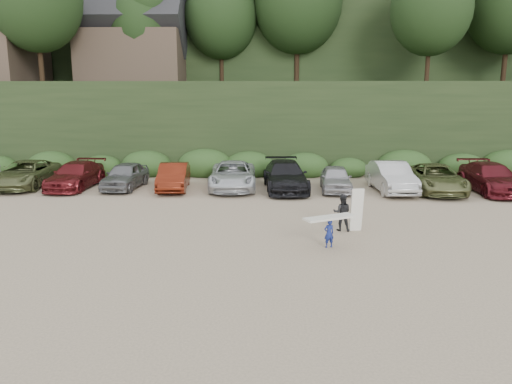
{
  "coord_description": "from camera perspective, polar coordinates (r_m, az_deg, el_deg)",
  "views": [
    {
      "loc": [
        -1.01,
        -17.28,
        5.48
      ],
      "look_at": [
        -1.59,
        3.0,
        1.3
      ],
      "focal_mm": 35.0,
      "sensor_mm": 36.0,
      "label": 1
    }
  ],
  "objects": [
    {
      "name": "parked_cars",
      "position": [
        27.65,
        0.62,
        1.81
      ],
      "size": [
        39.65,
        6.17,
        1.65
      ],
      "color": "#B5B5BA",
      "rests_on": "ground"
    },
    {
      "name": "adult_surfer",
      "position": [
        19.92,
        9.96,
        -2.3
      ],
      "size": [
        1.21,
        0.65,
        1.72
      ],
      "color": "black",
      "rests_on": "ground"
    },
    {
      "name": "hillside_backdrop",
      "position": [
        53.52,
        2.55,
        17.8
      ],
      "size": [
        90.0,
        41.5,
        28.0
      ],
      "color": "black",
      "rests_on": "ground"
    },
    {
      "name": "ground",
      "position": [
        18.16,
        4.77,
        -5.97
      ],
      "size": [
        120.0,
        120.0,
        0.0
      ],
      "primitive_type": "plane",
      "color": "tan",
      "rests_on": "ground"
    },
    {
      "name": "child_surfer",
      "position": [
        17.72,
        8.36,
        -3.92
      ],
      "size": [
        1.91,
        1.31,
        1.12
      ],
      "color": "navy",
      "rests_on": "ground"
    }
  ]
}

